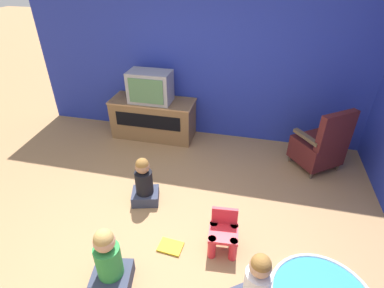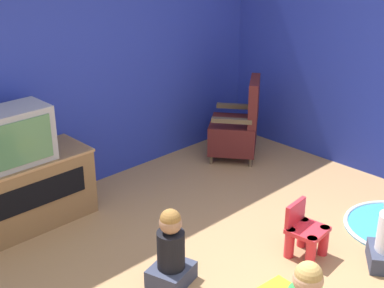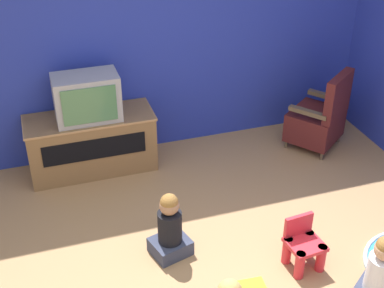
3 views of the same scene
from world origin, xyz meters
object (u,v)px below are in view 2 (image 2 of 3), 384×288
black_armchair (237,128)px  book (276,288)px  yellow_kid_chair (305,234)px  child_watching_right (171,252)px  tv_cabinet (17,193)px  television (11,137)px

black_armchair → book: size_ratio=3.63×
yellow_kid_chair → child_watching_right: (-1.04, 0.49, 0.08)m
tv_cabinet → child_watching_right: bearing=-74.6°
tv_cabinet → television: 0.56m
tv_cabinet → yellow_kid_chair: tv_cabinet is taller
yellow_kid_chair → book: (-0.54, -0.13, -0.18)m
book → yellow_kid_chair: bearing=-161.8°
yellow_kid_chair → book: bearing=-171.6°
black_armchair → book: bearing=11.7°
child_watching_right → book: child_watching_right is taller
television → book: (0.94, -2.16, -0.88)m
tv_cabinet → television: (0.00, -0.04, 0.56)m
yellow_kid_chair → book: 0.58m
child_watching_right → book: 0.85m
tv_cabinet → child_watching_right: (0.43, -1.57, -0.06)m
black_armchair → yellow_kid_chair: size_ratio=2.08×
black_armchair → television: bearing=-43.4°
television → child_watching_right: bearing=-74.2°
television → black_armchair: size_ratio=0.69×
child_watching_right → book: (0.51, -0.62, -0.26)m
television → book: bearing=-66.4°
black_armchair → child_watching_right: bearing=-7.0°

